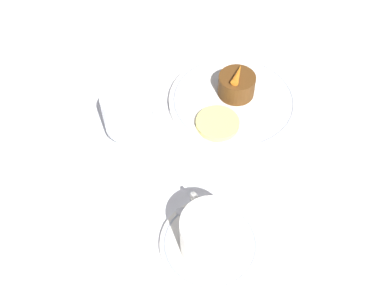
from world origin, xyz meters
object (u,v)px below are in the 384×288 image
(dinner_plate, at_px, (233,101))
(fork, at_px, (189,52))
(dessert_cake, at_px, (237,86))
(wine_glass, at_px, (128,114))
(coffee_cup, at_px, (211,234))

(dinner_plate, distance_m, fork, 0.16)
(dinner_plate, xyz_separation_m, fork, (0.16, 0.02, -0.01))
(dessert_cake, bearing_deg, dinner_plate, 127.48)
(dinner_plate, bearing_deg, dessert_cake, -52.52)
(wine_glass, xyz_separation_m, fork, (0.18, -0.18, -0.07))
(coffee_cup, distance_m, fork, 0.43)
(wine_glass, bearing_deg, dinner_plate, -85.17)
(dinner_plate, relative_size, coffee_cup, 2.09)
(dessert_cake, bearing_deg, wine_glass, 96.78)
(fork, bearing_deg, dessert_cake, -168.45)
(fork, xyz_separation_m, dessert_cake, (-0.15, -0.03, 0.03))
(coffee_cup, distance_m, wine_glass, 0.23)
(dinner_plate, relative_size, dessert_cake, 3.53)
(wine_glass, distance_m, fork, 0.26)
(coffee_cup, height_order, fork, coffee_cup)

